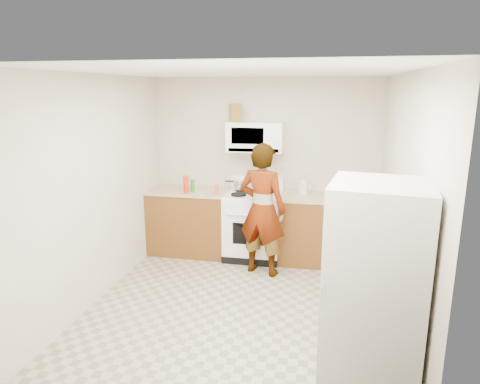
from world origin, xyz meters
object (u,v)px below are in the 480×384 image
(person, at_px, (262,210))
(fridge, at_px, (374,294))
(gas_range, at_px, (253,224))
(kettle, at_px, (303,188))
(microwave, at_px, (256,137))
(saucepan, at_px, (241,184))

(person, bearing_deg, fridge, 135.45)
(person, bearing_deg, gas_range, -52.07)
(person, relative_size, kettle, 10.46)
(microwave, relative_size, fridge, 0.45)
(gas_range, xyz_separation_m, microwave, (0.00, 0.13, 1.21))
(microwave, xyz_separation_m, saucepan, (-0.21, 0.04, -0.69))
(microwave, height_order, saucepan, microwave)
(kettle, bearing_deg, person, -120.91)
(person, distance_m, saucepan, 0.80)
(fridge, distance_m, saucepan, 3.18)
(gas_range, bearing_deg, fridge, -62.15)
(microwave, bearing_deg, saucepan, 170.04)
(gas_range, distance_m, fridge, 2.96)
(fridge, height_order, saucepan, fridge)
(microwave, height_order, fridge, microwave)
(gas_range, height_order, fridge, fridge)
(fridge, distance_m, kettle, 2.80)
(fridge, xyz_separation_m, saucepan, (-1.58, 2.76, 0.16))
(microwave, xyz_separation_m, kettle, (0.67, -0.01, -0.68))
(gas_range, relative_size, person, 0.66)
(gas_range, relative_size, kettle, 6.95)
(gas_range, height_order, kettle, gas_range)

